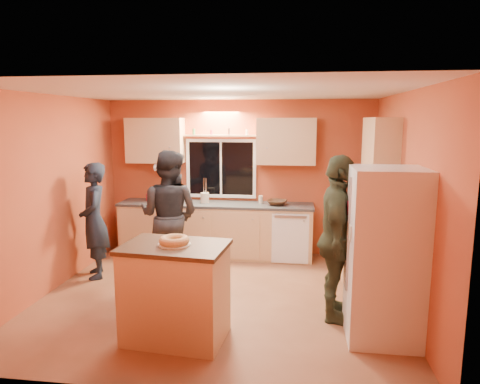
% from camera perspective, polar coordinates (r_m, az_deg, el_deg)
% --- Properties ---
extents(ground, '(4.50, 4.50, 0.00)m').
position_cam_1_polar(ground, '(5.72, -2.94, -13.76)').
color(ground, brown).
rests_on(ground, ground).
extents(room_shell, '(4.54, 4.04, 2.61)m').
position_cam_1_polar(room_shell, '(5.68, -1.14, 3.02)').
color(room_shell, '#B3522E').
rests_on(room_shell, ground).
extents(back_counter, '(4.23, 0.62, 0.90)m').
position_cam_1_polar(back_counter, '(7.17, -0.39, -5.10)').
color(back_counter, tan).
rests_on(back_counter, ground).
extents(right_counter, '(0.62, 1.84, 0.90)m').
position_cam_1_polar(right_counter, '(6.03, 16.69, -8.36)').
color(right_counter, tan).
rests_on(right_counter, ground).
extents(refrigerator, '(0.72, 0.70, 1.80)m').
position_cam_1_polar(refrigerator, '(4.67, 18.72, -7.97)').
color(refrigerator, silver).
rests_on(refrigerator, ground).
extents(island, '(1.11, 0.81, 1.01)m').
position_cam_1_polar(island, '(4.59, -8.59, -12.98)').
color(island, tan).
rests_on(island, ground).
extents(bundt_pastry, '(0.31, 0.31, 0.09)m').
position_cam_1_polar(bundt_pastry, '(4.41, -8.77, -6.42)').
color(bundt_pastry, '#C2814F').
rests_on(bundt_pastry, island).
extents(person_left, '(0.64, 0.73, 1.67)m').
position_cam_1_polar(person_left, '(6.51, -18.88, -3.63)').
color(person_left, black).
rests_on(person_left, ground).
extents(person_center, '(1.01, 0.85, 1.86)m').
position_cam_1_polar(person_center, '(6.14, -9.44, -3.14)').
color(person_center, black).
rests_on(person_center, ground).
extents(person_right, '(0.56, 1.15, 1.90)m').
position_cam_1_polar(person_right, '(4.95, 12.87, -6.13)').
color(person_right, '#2F3320').
rests_on(person_right, ground).
extents(mixing_bowl, '(0.38, 0.38, 0.08)m').
position_cam_1_polar(mixing_bowl, '(6.99, 4.95, -1.40)').
color(mixing_bowl, black).
rests_on(mixing_bowl, back_counter).
extents(utensil_crock, '(0.14, 0.14, 0.17)m').
position_cam_1_polar(utensil_crock, '(7.15, -4.72, -0.78)').
color(utensil_crock, beige).
rests_on(utensil_crock, back_counter).
extents(potted_plant, '(0.35, 0.33, 0.32)m').
position_cam_1_polar(potted_plant, '(5.93, 16.21, -2.56)').
color(potted_plant, gray).
rests_on(potted_plant, right_counter).
extents(red_box, '(0.19, 0.16, 0.07)m').
position_cam_1_polar(red_box, '(6.18, 16.15, -3.26)').
color(red_box, maroon).
rests_on(red_box, right_counter).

